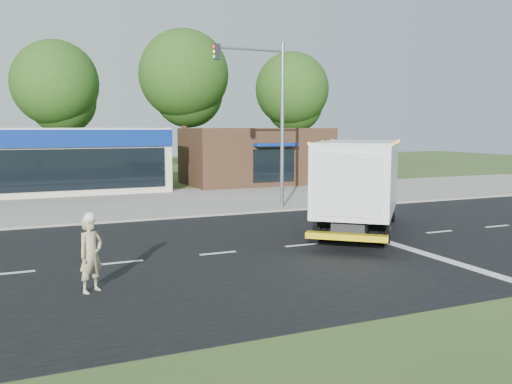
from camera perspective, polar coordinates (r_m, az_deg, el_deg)
ground at (r=18.57m, az=4.78°, el=-5.64°), size 120.00×120.00×0.00m
road_asphalt at (r=18.57m, az=4.79°, el=-5.62°), size 60.00×14.00×0.02m
sidewalk at (r=25.95m, az=-3.82°, el=-1.97°), size 60.00×2.40×0.12m
parking_apron at (r=31.43m, az=-7.38°, el=-0.58°), size 60.00×9.00×0.02m
lane_markings at (r=18.12m, az=10.61°, el=-5.98°), size 55.20×7.00×0.01m
ems_box_truck at (r=20.76m, az=10.91°, el=1.24°), size 7.00×7.64×3.52m
emergency_worker at (r=13.74m, az=-17.00°, el=-6.19°), size 0.81×0.75×1.97m
retail_strip_mall at (r=35.95m, az=-24.09°, el=3.00°), size 18.00×6.20×4.00m
brown_storefront at (r=39.24m, az=0.00°, el=3.83°), size 10.00×6.70×4.00m
traffic_signal_pole at (r=26.01m, az=1.50°, el=8.81°), size 3.51×0.25×8.00m
background_trees at (r=44.94m, az=-13.71°, el=10.87°), size 36.77×7.39×12.10m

